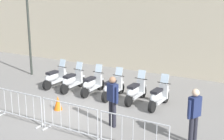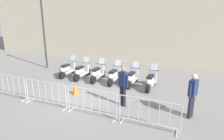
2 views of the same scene
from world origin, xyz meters
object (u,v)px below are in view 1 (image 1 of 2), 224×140
at_px(barrier_segment_3, 133,136).
at_px(street_lamp, 28,15).
at_px(motorcycle_0, 55,78).
at_px(barrier_segment_2, 70,119).
at_px(motorcycle_1, 72,81).
at_px(traffic_cone, 58,103).
at_px(motorcycle_2, 92,84).
at_px(motorcycle_5, 158,97).
at_px(officer_mid_plaza, 113,99).
at_px(motorcycle_3, 112,88).
at_px(officer_near_row_end, 194,114).
at_px(motorcycle_4, 135,92).
at_px(barrier_segment_1, 19,107).

relative_size(barrier_segment_3, street_lamp, 0.41).
height_order(motorcycle_0, barrier_segment_2, motorcycle_0).
distance_m(motorcycle_1, traffic_cone, 2.35).
height_order(motorcycle_2, motorcycle_5, same).
bearing_deg(motorcycle_1, officer_mid_plaza, -32.98).
xyz_separation_m(motorcycle_1, motorcycle_3, (2.09, 0.08, 0.00)).
xyz_separation_m(motorcycle_5, barrier_segment_3, (0.77, -3.58, 0.07)).
relative_size(officer_near_row_end, traffic_cone, 3.15).
bearing_deg(barrier_segment_3, traffic_cone, 160.37).
bearing_deg(motorcycle_2, motorcycle_5, -0.32).
bearing_deg(street_lamp, barrier_segment_3, -28.19).
distance_m(motorcycle_2, street_lamp, 5.54).
xyz_separation_m(motorcycle_1, traffic_cone, (0.99, -2.12, -0.18)).
bearing_deg(officer_near_row_end, motorcycle_4, 143.23).
bearing_deg(traffic_cone, motorcycle_1, 115.16).
relative_size(motorcycle_2, barrier_segment_3, 0.81).
height_order(barrier_segment_3, street_lamp, street_lamp).
xyz_separation_m(motorcycle_0, motorcycle_4, (4.19, 0.10, 0.00)).
bearing_deg(traffic_cone, barrier_segment_1, -107.27).
relative_size(barrier_segment_1, traffic_cone, 3.87).
distance_m(motorcycle_5, street_lamp, 8.38).
xyz_separation_m(officer_near_row_end, officer_mid_plaza, (-2.69, -0.12, 0.00)).
xyz_separation_m(motorcycle_4, motorcycle_5, (1.05, -0.08, 0.00)).
relative_size(motorcycle_0, motorcycle_4, 1.00).
xyz_separation_m(motorcycle_5, officer_near_row_end, (2.05, -2.23, 0.53)).
xyz_separation_m(motorcycle_2, street_lamp, (-4.71, 1.02, 2.74)).
height_order(barrier_segment_1, traffic_cone, barrier_segment_1).
bearing_deg(motorcycle_4, motorcycle_3, -176.69).
xyz_separation_m(motorcycle_0, barrier_segment_1, (1.58, -3.65, 0.07)).
distance_m(motorcycle_3, traffic_cone, 2.46).
bearing_deg(street_lamp, motorcycle_4, -7.96).
xyz_separation_m(barrier_segment_3, traffic_cone, (-3.96, 1.41, -0.25)).
relative_size(motorcycle_3, barrier_segment_3, 0.81).
height_order(motorcycle_2, officer_mid_plaza, officer_mid_plaza).
bearing_deg(motorcycle_3, barrier_segment_1, -113.00).
relative_size(motorcycle_3, motorcycle_5, 1.00).
height_order(motorcycle_3, barrier_segment_3, motorcycle_3).
bearing_deg(barrier_segment_3, motorcycle_3, 128.42).
bearing_deg(barrier_segment_2, motorcycle_4, 83.89).
bearing_deg(motorcycle_5, barrier_segment_2, -111.74).
xyz_separation_m(motorcycle_3, barrier_segment_2, (0.65, -3.65, 0.07)).
bearing_deg(motorcycle_2, motorcycle_4, 1.82).
bearing_deg(traffic_cone, motorcycle_4, 46.42).
bearing_deg(barrier_segment_3, motorcycle_5, 102.10).
bearing_deg(officer_near_row_end, officer_mid_plaza, -177.38).
relative_size(motorcycle_3, officer_near_row_end, 1.00).
height_order(motorcycle_0, barrier_segment_3, motorcycle_0).
height_order(barrier_segment_1, officer_mid_plaza, officer_mid_plaza).
xyz_separation_m(motorcycle_5, street_lamp, (-7.85, 1.04, 2.74)).
distance_m(motorcycle_0, street_lamp, 3.93).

